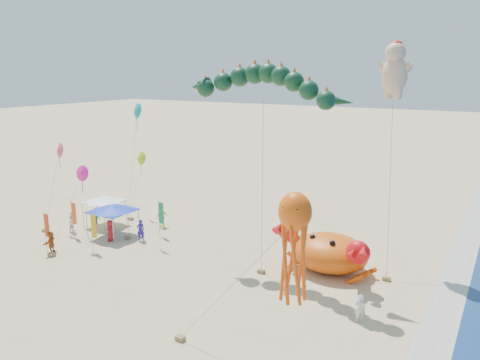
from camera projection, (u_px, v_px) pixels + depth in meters
name	position (u px, v px, depth m)	size (l,w,h in m)	color
ground	(250.00, 281.00, 31.97)	(320.00, 320.00, 0.00)	#D1B784
foam_strip	(438.00, 329.00, 26.02)	(320.00, 320.00, 0.00)	silver
crab_inflatable	(329.00, 251.00, 33.42)	(7.56, 5.92, 3.31)	#E2520B
dragon_kite	(261.00, 89.00, 32.28)	(12.30, 3.21, 14.15)	#0D321B
cherub_kite	(395.00, 69.00, 33.77)	(2.78, 5.88, 16.19)	beige
octopus_kite	(293.00, 239.00, 21.38)	(7.03, 1.89, 8.76)	#FF590D
canopy_blue	(112.00, 208.00, 40.47)	(3.68, 3.68, 2.71)	gray
canopy_white	(104.00, 199.00, 43.40)	(3.30, 3.30, 2.71)	gray
feather_flags	(95.00, 220.00, 38.67)	(6.94, 7.29, 3.20)	gray
beachgoers	(110.00, 231.00, 39.51)	(27.48, 10.90, 1.86)	white
small_kites	(104.00, 157.00, 41.20)	(8.65, 12.04, 11.46)	#0D8C94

